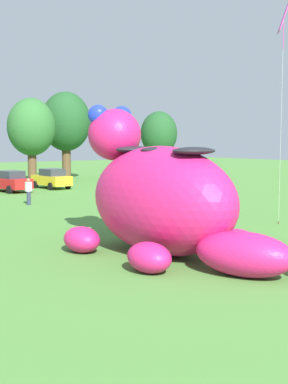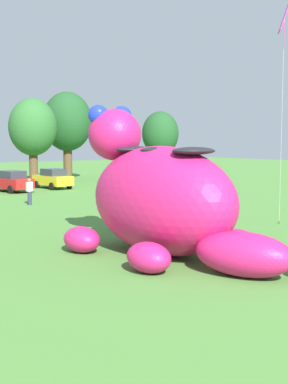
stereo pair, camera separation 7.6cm
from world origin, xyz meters
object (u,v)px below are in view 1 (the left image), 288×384
(car_red, at_px, (10,181))
(tethered_flying_kite, at_px, (284,21))
(giant_inflatable_creature, at_px, (161,198))
(car_yellow, at_px, (52,179))
(spectator_near_inflatable, at_px, (29,192))
(spectator_by_cars, at_px, (115,212))
(spectator_far_side, at_px, (223,194))

(car_red, xyz_separation_m, tethered_flying_kite, (4.19, -23.51, 8.96))
(giant_inflatable_creature, xyz_separation_m, car_yellow, (8.76, 25.92, -1.17))
(spectator_near_inflatable, xyz_separation_m, spectator_by_cars, (-0.87, -11.27, 0.00))
(spectator_by_cars, distance_m, tethered_flying_kite, 12.17)
(giant_inflatable_creature, distance_m, spectator_near_inflatable, 16.61)
(car_yellow, height_order, spectator_by_cars, car_yellow)
(car_red, bearing_deg, tethered_flying_kite, -79.90)
(spectator_far_side, bearing_deg, tethered_flying_kite, -110.13)
(giant_inflatable_creature, relative_size, car_yellow, 2.54)
(giant_inflatable_creature, distance_m, car_red, 25.71)
(car_red, bearing_deg, spectator_far_side, -70.01)
(giant_inflatable_creature, relative_size, spectator_near_inflatable, 6.27)
(car_yellow, xyz_separation_m, spectator_by_cars, (-7.35, -20.78, -0.01))
(spectator_near_inflatable, relative_size, spectator_by_cars, 1.00)
(car_yellow, xyz_separation_m, spectator_near_inflatable, (-6.47, -9.51, -0.01))
(car_red, height_order, spectator_near_inflatable, car_red)
(spectator_far_side, bearing_deg, giant_inflatable_creature, -145.16)
(spectator_near_inflatable, bearing_deg, car_yellow, 55.76)
(giant_inflatable_creature, bearing_deg, car_yellow, 71.33)
(tethered_flying_kite, bearing_deg, spectator_far_side, 69.87)
(giant_inflatable_creature, height_order, spectator_by_cars, giant_inflatable_creature)
(giant_inflatable_creature, height_order, car_yellow, giant_inflatable_creature)
(spectator_near_inflatable, bearing_deg, giant_inflatable_creature, -97.92)
(car_red, height_order, car_yellow, same)
(car_yellow, distance_m, spectator_far_side, 18.35)
(spectator_by_cars, bearing_deg, spectator_far_side, 14.96)
(spectator_by_cars, xyz_separation_m, spectator_far_side, (9.68, 2.59, 0.00))
(car_yellow, bearing_deg, tethered_flying_kite, -89.66)
(spectator_near_inflatable, bearing_deg, spectator_by_cars, -94.44)
(spectator_by_cars, height_order, tethered_flying_kite, tethered_flying_kite)
(spectator_by_cars, bearing_deg, car_yellow, 70.53)
(spectator_by_cars, xyz_separation_m, tethered_flying_kite, (7.49, -3.39, 8.97))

